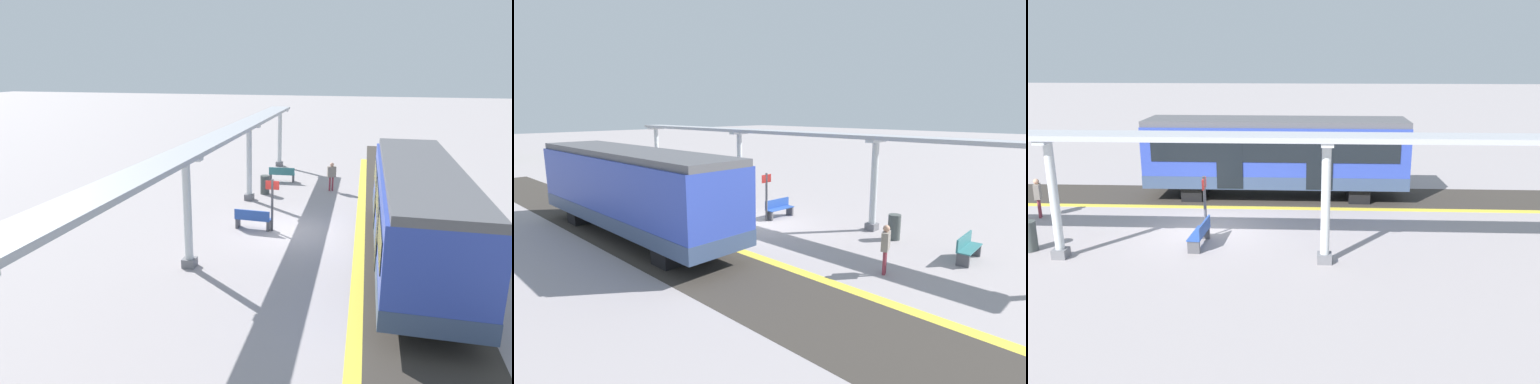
{
  "view_description": "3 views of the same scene",
  "coord_description": "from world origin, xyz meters",
  "views": [
    {
      "loc": [
        -2.85,
        17.7,
        6.61
      ],
      "look_at": [
        1.08,
        1.11,
        1.9
      ],
      "focal_mm": 32.27,
      "sensor_mm": 36.0,
      "label": 1
    },
    {
      "loc": [
        -12.11,
        -12.41,
        4.94
      ],
      "look_at": [
        0.36,
        -0.37,
        1.44
      ],
      "focal_mm": 28.37,
      "sensor_mm": 36.0,
      "label": 2
    },
    {
      "loc": [
        17.32,
        3.65,
        6.29
      ],
      "look_at": [
        -0.9,
        2.78,
        1.26
      ],
      "focal_mm": 35.86,
      "sensor_mm": 36.0,
      "label": 3
    }
  ],
  "objects": [
    {
      "name": "ground_plane",
      "position": [
        0.0,
        0.0,
        0.0
      ],
      "size": [
        176.0,
        176.0,
        0.0
      ],
      "primitive_type": "plane",
      "color": "#9C9496"
    },
    {
      "name": "tactile_edge_strip",
      "position": [
        -2.92,
        0.0,
        0.0
      ],
      "size": [
        0.4,
        32.31,
        0.01
      ],
      "primitive_type": "cube",
      "color": "gold",
      "rests_on": "ground"
    },
    {
      "name": "trackbed",
      "position": [
        -4.72,
        0.0,
        0.0
      ],
      "size": [
        3.2,
        44.31,
        0.01
      ],
      "primitive_type": "cube",
      "color": "#38332D",
      "rests_on": "ground"
    },
    {
      "name": "train_near_carriage",
      "position": [
        -4.71,
        2.26,
        1.83
      ],
      "size": [
        2.65,
        11.29,
        3.48
      ],
      "color": "#2C42A5",
      "rests_on": "ground"
    },
    {
      "name": "canopy_pillar_second",
      "position": [
        2.67,
        -4.1,
        1.93
      ],
      "size": [
        1.1,
        0.44,
        3.81
      ],
      "color": "slate",
      "rests_on": "ground"
    },
    {
      "name": "canopy_pillar_third",
      "position": [
        2.67,
        4.2,
        1.93
      ],
      "size": [
        1.1,
        0.44,
        3.81
      ],
      "color": "slate",
      "rests_on": "ground"
    },
    {
      "name": "canopy_pillar_fourth",
      "position": [
        2.67,
        12.83,
        1.93
      ],
      "size": [
        1.1,
        0.44,
        3.81
      ],
      "color": "slate",
      "rests_on": "ground"
    },
    {
      "name": "canopy_beam",
      "position": [
        2.67,
        0.18,
        3.89
      ],
      "size": [
        1.2,
        26.1,
        0.16
      ],
      "primitive_type": "cube",
      "color": "#A8AAB2",
      "rests_on": "canopy_pillar_nearest"
    },
    {
      "name": "bench_near_end",
      "position": [
        1.46,
        0.12,
        0.44
      ],
      "size": [
        1.52,
        0.51,
        0.86
      ],
      "color": "#284BA0",
      "rests_on": "ground"
    },
    {
      "name": "bench_mid_platform",
      "position": [
        1.73,
        -8.22,
        0.44
      ],
      "size": [
        1.52,
        0.52,
        0.86
      ],
      "color": "#317074",
      "rests_on": "ground"
    },
    {
      "name": "trash_bin",
      "position": [
        2.13,
        -5.38,
        0.5
      ],
      "size": [
        0.48,
        0.48,
        1.0
      ],
      "primitive_type": "cylinder",
      "color": "#414846",
      "rests_on": "ground"
    },
    {
      "name": "platform_info_sign",
      "position": [
        0.64,
        0.12,
        1.33
      ],
      "size": [
        0.56,
        0.1,
        2.2
      ],
      "color": "#4C4C51",
      "rests_on": "ground"
    },
    {
      "name": "passenger_waiting_near_edge",
      "position": [
        -1.25,
        -6.8,
        0.98
      ],
      "size": [
        0.49,
        0.33,
        1.56
      ],
      "color": "maroon",
      "rests_on": "ground"
    }
  ]
}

